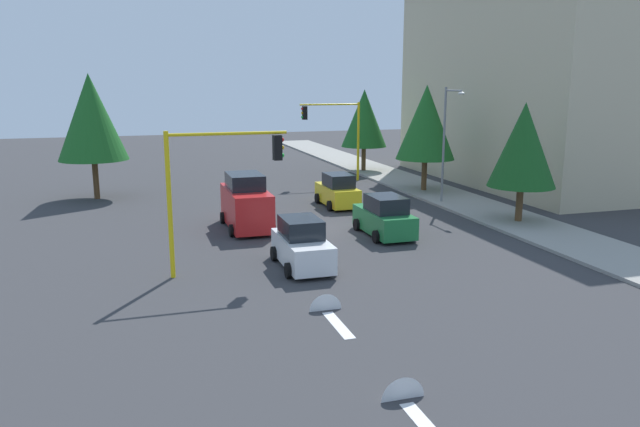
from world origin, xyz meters
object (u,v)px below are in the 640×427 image
street_lamp_curbside (447,133)px  traffic_signal_near_right (218,173)px  tree_roadside_far (364,118)px  car_white (302,245)px  tree_roadside_near (523,145)px  traffic_signal_far_left (336,126)px  delivery_van_red (246,203)px  car_yellow (338,191)px  car_green (384,217)px  tree_roadside_mid (426,122)px  tree_opposite_side (91,117)px

street_lamp_curbside → traffic_signal_near_right: bearing=-57.1°
tree_roadside_far → car_white: (24.11, -11.94, -3.49)m
tree_roadside_near → traffic_signal_far_left: bearing=-163.4°
tree_roadside_far → delivery_van_red: bearing=-37.3°
car_yellow → car_white: bearing=-25.3°
traffic_signal_near_right → car_green: bearing=113.6°
car_white → car_green: same height
traffic_signal_far_left → car_white: size_ratio=1.48×
tree_roadside_mid → tree_opposite_side: bearing=-100.8°
traffic_signal_far_left → tree_roadside_far: tree_roadside_far is taller
tree_opposite_side → car_white: tree_opposite_side is taller
tree_roadside_far → tree_opposite_side: (6.00, -20.50, 0.75)m
traffic_signal_near_right → car_green: size_ratio=1.35×
car_white → tree_opposite_side: bearing=-154.7°
traffic_signal_near_right → tree_roadside_near: 16.67m
tree_roadside_mid → car_green: bearing=-35.1°
delivery_van_red → street_lamp_curbside: bearing=101.2°
traffic_signal_near_right → car_yellow: 14.34m
tree_roadside_far → tree_roadside_mid: tree_roadside_mid is taller
traffic_signal_far_left → delivery_van_red: 16.01m
street_lamp_curbside → tree_roadside_far: size_ratio=1.04×
tree_roadside_near → car_yellow: size_ratio=1.60×
tree_roadside_far → traffic_signal_near_right: bearing=-32.3°
traffic_signal_far_left → tree_roadside_far: size_ratio=0.87×
tree_roadside_far → car_white: bearing=-26.3°
car_green → tree_roadside_mid: bearing=144.9°
delivery_van_red → traffic_signal_near_right: bearing=-18.0°
tree_roadside_near → car_white: (4.11, -12.94, -3.22)m
street_lamp_curbside → delivery_van_red: street_lamp_curbside is taller
tree_roadside_far → tree_opposite_side: size_ratio=0.86×
delivery_van_red → car_green: delivery_van_red is taller
traffic_signal_far_left → car_yellow: size_ratio=1.48×
tree_roadside_far → tree_roadside_mid: 10.02m
tree_roadside_near → street_lamp_curbside: bearing=-167.0°
tree_roadside_mid → car_yellow: (2.90, -7.13, -3.77)m
tree_roadside_far → tree_roadside_mid: bearing=2.9°
tree_roadside_mid → tree_roadside_near: bearing=2.9°
tree_roadside_near → car_yellow: tree_roadside_near is taller
car_yellow → tree_roadside_near: bearing=47.0°
tree_roadside_near → tree_roadside_mid: (-10.00, -0.50, 0.56)m
delivery_van_red → car_green: (3.44, 6.10, -0.38)m
traffic_signal_near_right → tree_roadside_mid: size_ratio=0.78×
tree_opposite_side → traffic_signal_near_right: bearing=16.5°
tree_roadside_far → car_green: bearing=-18.4°
street_lamp_curbside → delivery_van_red: bearing=-78.8°
street_lamp_curbside → car_green: (5.93, -6.46, -3.45)m
street_lamp_curbside → car_white: bearing=-50.1°
tree_roadside_near → car_green: 8.40m
tree_opposite_side → tree_roadside_mid: size_ratio=1.10×
traffic_signal_near_right → traffic_signal_far_left: traffic_signal_far_left is taller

